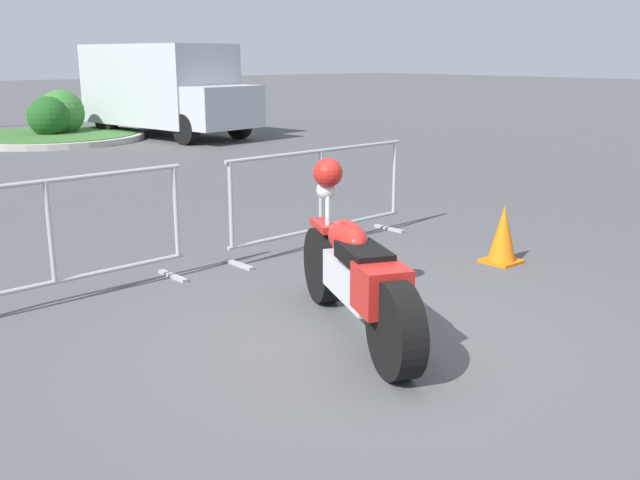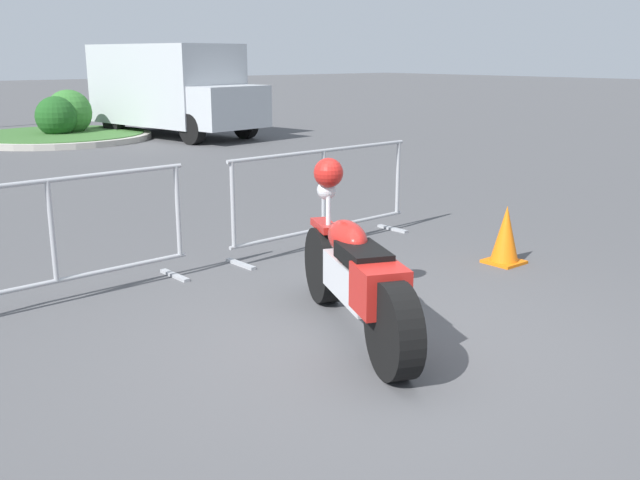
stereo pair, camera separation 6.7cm
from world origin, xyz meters
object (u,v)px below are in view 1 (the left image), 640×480
(crowd_barrier_near, at_px, (51,241))
(motorcycle, at_px, (355,274))
(traffic_cone, at_px, (503,235))
(crowd_barrier_far, at_px, (321,196))
(delivery_van, at_px, (164,87))
(pedestrian, at_px, (207,96))

(crowd_barrier_near, bearing_deg, motorcycle, -55.08)
(traffic_cone, bearing_deg, crowd_barrier_far, 120.18)
(delivery_van, xyz_separation_m, pedestrian, (1.89, 0.99, -0.32))
(motorcycle, distance_m, pedestrian, 15.94)
(pedestrian, bearing_deg, crowd_barrier_near, -20.55)
(delivery_van, bearing_deg, crowd_barrier_far, -29.09)
(crowd_barrier_near, xyz_separation_m, crowd_barrier_far, (2.93, 0.00, 0.00))
(crowd_barrier_far, bearing_deg, crowd_barrier_near, 180.00)
(traffic_cone, bearing_deg, pedestrian, 69.70)
(crowd_barrier_near, distance_m, delivery_van, 13.07)
(traffic_cone, bearing_deg, crowd_barrier_near, 156.77)
(motorcycle, relative_size, traffic_cone, 3.52)
(motorcycle, height_order, crowd_barrier_far, motorcycle)
(crowd_barrier_near, height_order, delivery_van, delivery_van)
(motorcycle, height_order, delivery_van, delivery_van)
(crowd_barrier_near, relative_size, pedestrian, 1.47)
(delivery_van, xyz_separation_m, traffic_cone, (-3.16, -12.66, -0.95))
(motorcycle, xyz_separation_m, traffic_cone, (2.44, 0.42, -0.18))
(crowd_barrier_near, height_order, traffic_cone, crowd_barrier_near)
(motorcycle, xyz_separation_m, crowd_barrier_near, (-1.46, 2.10, 0.09))
(pedestrian, distance_m, traffic_cone, 14.56)
(pedestrian, bearing_deg, delivery_van, -46.17)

